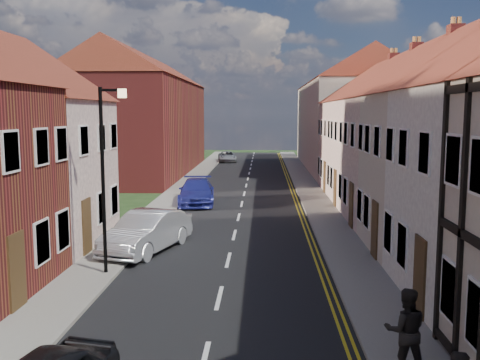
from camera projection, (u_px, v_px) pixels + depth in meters
name	position (u px, v px, depth m)	size (l,w,h in m)	color
road	(239.00, 217.00, 27.29)	(7.00, 90.00, 0.02)	black
pavement_left	(153.00, 216.00, 27.48)	(1.80, 90.00, 0.12)	slate
pavement_right	(325.00, 217.00, 27.10)	(1.80, 90.00, 0.12)	slate
cottage_r_cream_mid	(480.00, 135.00, 19.88)	(8.30, 5.20, 9.00)	#B4AE98
cottage_r_pink	(434.00, 131.00, 25.24)	(8.30, 6.00, 9.00)	beige
cottage_r_white_far	(404.00, 128.00, 30.59)	(8.30, 5.20, 9.00)	beige
cottage_r_cream_far	(383.00, 125.00, 35.94)	(8.30, 6.00, 9.00)	beige
block_right_far	(348.00, 113.00, 51.01)	(8.30, 24.20, 10.50)	#B4AE98
block_left_far	(143.00, 113.00, 46.87)	(8.30, 24.20, 10.50)	maroon
lamppost	(105.00, 169.00, 17.11)	(0.88, 0.15, 6.00)	black
car_mid	(147.00, 232.00, 20.50)	(1.65, 4.74, 1.56)	#B0B2B9
car_far	(197.00, 192.00, 31.29)	(2.02, 4.96, 1.44)	navy
car_distant	(227.00, 157.00, 58.34)	(1.89, 4.11, 1.14)	#A3A6AA
pedestrian_right_b	(406.00, 330.00, 10.66)	(0.85, 0.66, 1.75)	black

